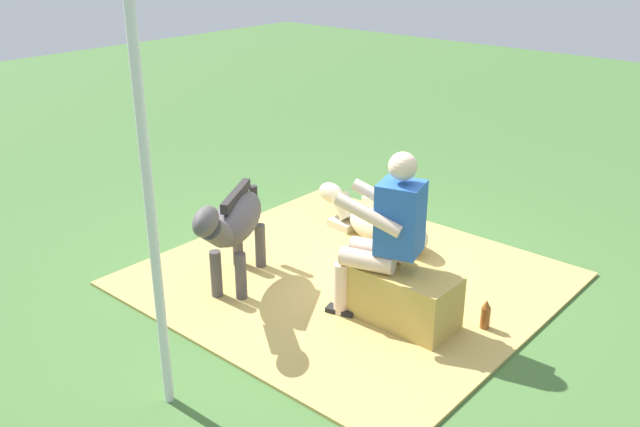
{
  "coord_description": "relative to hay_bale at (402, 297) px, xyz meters",
  "views": [
    {
      "loc": [
        -3.17,
        3.86,
        2.71
      ],
      "look_at": [
        0.24,
        -0.06,
        0.55
      ],
      "focal_mm": 38.79,
      "sensor_mm": 36.0,
      "label": 1
    }
  ],
  "objects": [
    {
      "name": "pony_standing",
      "position": [
        1.31,
        0.43,
        0.36
      ],
      "size": [
        0.84,
        1.21,
        0.94
      ],
      "color": "#4C4747",
      "rests_on": "ground"
    },
    {
      "name": "soda_bottle",
      "position": [
        -0.52,
        -0.31,
        -0.09
      ],
      "size": [
        0.07,
        0.07,
        0.25
      ],
      "color": "brown",
      "rests_on": "ground"
    },
    {
      "name": "person_seated",
      "position": [
        0.16,
        0.03,
        0.5
      ],
      "size": [
        0.71,
        0.53,
        1.31
      ],
      "color": "beige",
      "rests_on": "ground"
    },
    {
      "name": "pony_lying",
      "position": [
        0.95,
        -1.01,
        -0.03
      ],
      "size": [
        1.35,
        0.49,
        0.42
      ],
      "color": "beige",
      "rests_on": "ground"
    },
    {
      "name": "tent_pole_left",
      "position": [
        0.57,
        1.69,
        1.01
      ],
      "size": [
        0.06,
        0.06,
        2.45
      ],
      "primitive_type": "cylinder",
      "color": "silver",
      "rests_on": "ground"
    },
    {
      "name": "hay_patch",
      "position": [
        0.72,
        -0.26,
        -0.2
      ],
      "size": [
        3.08,
        2.89,
        0.02
      ],
      "primitive_type": "cube",
      "color": "tan",
      "rests_on": "ground"
    },
    {
      "name": "ground_plane",
      "position": [
        0.73,
        -0.14,
        -0.21
      ],
      "size": [
        24.0,
        24.0,
        0.0
      ],
      "primitive_type": "plane",
      "color": "#426B33"
    },
    {
      "name": "hay_bale",
      "position": [
        0.0,
        0.0,
        0.0
      ],
      "size": [
        0.8,
        0.4,
        0.43
      ],
      "primitive_type": "cube",
      "color": "tan",
      "rests_on": "ground"
    }
  ]
}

